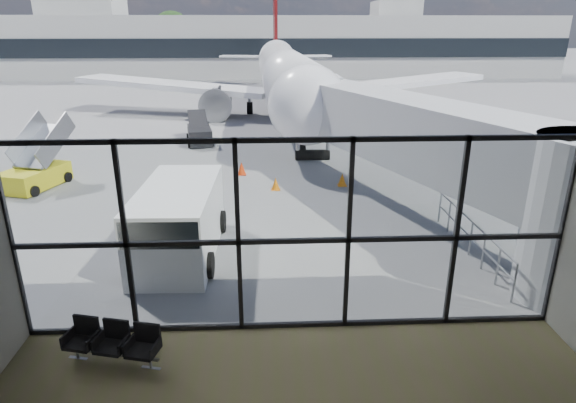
{
  "coord_description": "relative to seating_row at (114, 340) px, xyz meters",
  "views": [
    {
      "loc": [
        -0.59,
        -9.54,
        6.59
      ],
      "look_at": [
        0.02,
        3.0,
        2.02
      ],
      "focal_mm": 30.0,
      "sensor_mm": 36.0,
      "label": 1
    }
  ],
  "objects": [
    {
      "name": "ground",
      "position": [
        3.78,
        41.01,
        -0.5
      ],
      "size": [
        220.0,
        220.0,
        0.0
      ],
      "primitive_type": "plane",
      "color": "slate",
      "rests_on": "ground"
    },
    {
      "name": "lounge_shell",
      "position": [
        3.78,
        -3.79,
        2.15
      ],
      "size": [
        12.02,
        8.01,
        4.51
      ],
      "color": "#676441",
      "rests_on": "ground"
    },
    {
      "name": "glass_curtain_wall",
      "position": [
        3.78,
        1.01,
        1.75
      ],
      "size": [
        12.1,
        0.12,
        4.5
      ],
      "color": "white",
      "rests_on": "ground"
    },
    {
      "name": "jet_bridge",
      "position": [
        8.68,
        8.09,
        2.26
      ],
      "size": [
        8.0,
        16.5,
        4.33
      ],
      "color": "#ACAFB2",
      "rests_on": "ground"
    },
    {
      "name": "apron_railing",
      "position": [
        9.38,
        4.51,
        0.22
      ],
      "size": [
        0.06,
        5.46,
        1.11
      ],
      "color": "gray",
      "rests_on": "ground"
    },
    {
      "name": "far_terminal",
      "position": [
        3.19,
        62.99,
        3.71
      ],
      "size": [
        80.0,
        12.2,
        11.0
      ],
      "color": "#AAAAA6",
      "rests_on": "ground"
    },
    {
      "name": "tree_1",
      "position": [
        -35.22,
        73.01,
        4.76
      ],
      "size": [
        5.61,
        5.61,
        8.07
      ],
      "color": "#382619",
      "rests_on": "ground"
    },
    {
      "name": "tree_2",
      "position": [
        -29.22,
        73.01,
        5.38
      ],
      "size": [
        6.27,
        6.27,
        9.03
      ],
      "color": "#382619",
      "rests_on": "ground"
    },
    {
      "name": "tree_3",
      "position": [
        -23.22,
        73.01,
        4.13
      ],
      "size": [
        4.95,
        4.95,
        7.12
      ],
      "color": "#382619",
      "rests_on": "ground"
    },
    {
      "name": "tree_4",
      "position": [
        -17.22,
        73.01,
        4.76
      ],
      "size": [
        5.61,
        5.61,
        8.07
      ],
      "color": "#382619",
      "rests_on": "ground"
    },
    {
      "name": "tree_5",
      "position": [
        -11.22,
        73.01,
        5.38
      ],
      "size": [
        6.27,
        6.27,
        9.03
      ],
      "color": "#382619",
      "rests_on": "ground"
    },
    {
      "name": "seating_row",
      "position": [
        0.0,
        0.0,
        0.0
      ],
      "size": [
        2.03,
        1.01,
        0.9
      ],
      "rotation": [
        0.0,
        0.0,
        -0.24
      ],
      "color": "gray",
      "rests_on": "ground"
    },
    {
      "name": "airliner",
      "position": [
        4.9,
        31.32,
        2.54
      ],
      "size": [
        33.39,
        38.63,
        9.95
      ],
      "rotation": [
        0.0,
        0.0,
        0.02
      ],
      "color": "white",
      "rests_on": "ground"
    },
    {
      "name": "service_van",
      "position": [
        0.54,
        4.99,
        0.6
      ],
      "size": [
        2.51,
        4.96,
        2.13
      ],
      "rotation": [
        0.0,
        0.0,
        -0.03
      ],
      "color": "white",
      "rests_on": "ground"
    },
    {
      "name": "belt_loader",
      "position": [
        -0.72,
        20.12,
        0.07
      ],
      "size": [
        1.92,
        3.84,
        1.69
      ],
      "rotation": [
        0.0,
        0.0,
        0.18
      ],
      "color": "black",
      "rests_on": "ground"
    },
    {
      "name": "mobile_stairs",
      "position": [
        -6.82,
        12.02,
        0.08
      ],
      "size": [
        2.53,
        3.74,
        2.42
      ],
      "rotation": [
        0.0,
        0.0,
        -0.3
      ],
      "color": "gold",
      "rests_on": "ground"
    },
    {
      "name": "traffic_cone_a",
      "position": [
        6.56,
        11.53,
        -0.23
      ],
      "size": [
        0.39,
        0.39,
        0.56
      ],
      "color": "orange",
      "rests_on": "ground"
    },
    {
      "name": "traffic_cone_b",
      "position": [
        2.06,
        13.44,
        -0.21
      ],
      "size": [
        0.43,
        0.43,
        0.61
      ],
      "color": "red",
      "rests_on": "ground"
    },
    {
      "name": "traffic_cone_c",
      "position": [
        3.62,
        11.11,
        -0.24
      ],
      "size": [
        0.38,
        0.38,
        0.54
      ],
      "color": "orange",
      "rests_on": "ground"
    }
  ]
}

